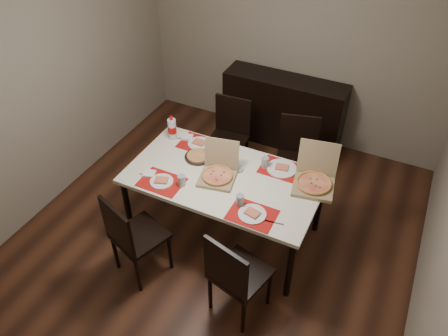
% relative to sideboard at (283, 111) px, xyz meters
% --- Properties ---
extents(ground, '(3.80, 4.00, 0.02)m').
position_rel_sideboard_xyz_m(ground, '(0.00, -1.78, -0.46)').
color(ground, '#472415').
rests_on(ground, ground).
extents(room_walls, '(3.84, 4.02, 2.62)m').
position_rel_sideboard_xyz_m(room_walls, '(0.00, -1.35, 1.28)').
color(room_walls, gray).
rests_on(room_walls, ground).
extents(sideboard, '(1.50, 0.40, 0.90)m').
position_rel_sideboard_xyz_m(sideboard, '(0.00, 0.00, 0.00)').
color(sideboard, black).
rests_on(sideboard, ground).
extents(dining_table, '(1.80, 1.00, 0.75)m').
position_rel_sideboard_xyz_m(dining_table, '(0.03, -1.76, 0.23)').
color(dining_table, '#F6ECCE').
rests_on(dining_table, ground).
extents(chair_near_left, '(0.54, 0.54, 0.93)m').
position_rel_sideboard_xyz_m(chair_near_left, '(-0.47, -2.58, 0.06)').
color(chair_near_left, black).
rests_on(chair_near_left, ground).
extents(chair_near_right, '(0.51, 0.51, 0.93)m').
position_rel_sideboard_xyz_m(chair_near_right, '(0.52, -2.56, 0.06)').
color(chair_near_right, black).
rests_on(chair_near_right, ground).
extents(chair_far_left, '(0.45, 0.45, 0.93)m').
position_rel_sideboard_xyz_m(chair_far_left, '(-0.36, -0.82, 0.06)').
color(chair_far_left, black).
rests_on(chair_far_left, ground).
extents(chair_far_right, '(0.51, 0.51, 0.93)m').
position_rel_sideboard_xyz_m(chair_far_right, '(0.46, -0.84, 0.06)').
color(chair_far_right, black).
rests_on(chair_far_right, ground).
extents(setting_near_left, '(0.47, 0.30, 0.11)m').
position_rel_sideboard_xyz_m(setting_near_left, '(-0.41, -2.07, 0.32)').
color(setting_near_left, '#BB0E0C').
rests_on(setting_near_left, dining_table).
extents(setting_near_right, '(0.48, 0.30, 0.11)m').
position_rel_sideboard_xyz_m(setting_near_right, '(0.43, -2.09, 0.32)').
color(setting_near_right, '#BB0E0C').
rests_on(setting_near_right, dining_table).
extents(setting_far_left, '(0.48, 0.30, 0.11)m').
position_rel_sideboard_xyz_m(setting_far_left, '(-0.39, -1.45, 0.32)').
color(setting_far_left, '#BB0E0C').
rests_on(setting_far_left, dining_table).
extents(setting_far_right, '(0.48, 0.30, 0.11)m').
position_rel_sideboard_xyz_m(setting_far_right, '(0.44, -1.44, 0.32)').
color(setting_far_right, '#BB0E0C').
rests_on(setting_far_right, dining_table).
extents(napkin_loose, '(0.15, 0.15, 0.02)m').
position_rel_sideboard_xyz_m(napkin_loose, '(-0.01, -1.78, 0.31)').
color(napkin_loose, white).
rests_on(napkin_loose, dining_table).
extents(pizza_box_center, '(0.38, 0.41, 0.32)m').
position_rel_sideboard_xyz_m(pizza_box_center, '(-0.01, -1.79, 0.35)').
color(pizza_box_center, '#937B54').
rests_on(pizza_box_center, dining_table).
extents(pizza_box_right, '(0.43, 0.46, 0.36)m').
position_rel_sideboard_xyz_m(pizza_box_right, '(0.82, -1.51, 0.36)').
color(pizza_box_right, '#937B54').
rests_on(pizza_box_right, dining_table).
extents(faina_plate, '(0.27, 0.27, 0.03)m').
position_rel_sideboard_xyz_m(faina_plate, '(-0.32, -1.62, 0.31)').
color(faina_plate, black).
rests_on(faina_plate, dining_table).
extents(dip_bowl, '(0.12, 0.12, 0.02)m').
position_rel_sideboard_xyz_m(dip_bowl, '(0.11, -1.62, 0.31)').
color(dip_bowl, white).
rests_on(dip_bowl, dining_table).
extents(soda_bottle, '(0.09, 0.09, 0.27)m').
position_rel_sideboard_xyz_m(soda_bottle, '(-0.71, -1.45, 0.41)').
color(soda_bottle, silver).
rests_on(soda_bottle, dining_table).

